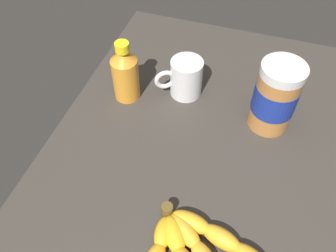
{
  "coord_description": "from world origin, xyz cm",
  "views": [
    {
      "loc": [
        42.43,
        8.59,
        56.83
      ],
      "look_at": [
        0.57,
        -4.99,
        4.38
      ],
      "focal_mm": 37.63,
      "sensor_mm": 36.0,
      "label": 1
    }
  ],
  "objects": [
    {
      "name": "ground_plane",
      "position": [
        0.0,
        0.0,
        -2.36
      ],
      "size": [
        83.37,
        56.71,
        4.71
      ],
      "primitive_type": "cube",
      "color": "#38332D"
    },
    {
      "name": "peanut_butter_jar",
      "position": [
        -10.4,
        13.61,
        7.63
      ],
      "size": [
        8.6,
        8.6,
        15.36
      ],
      "color": "#B27238",
      "rests_on": "ground_plane"
    },
    {
      "name": "honey_bottle",
      "position": [
        -8.92,
        -17.69,
        6.49
      ],
      "size": [
        5.77,
        5.77,
        14.35
      ],
      "color": "orange",
      "rests_on": "ground_plane"
    },
    {
      "name": "coffee_mug",
      "position": [
        -13.77,
        -5.64,
        4.4
      ],
      "size": [
        7.71,
        9.95,
        8.76
      ],
      "color": "silver",
      "rests_on": "ground_plane"
    }
  ]
}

